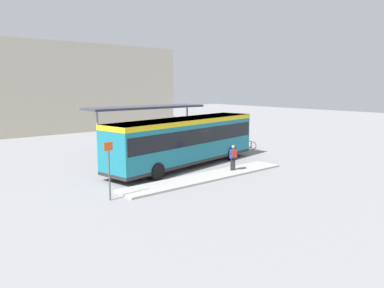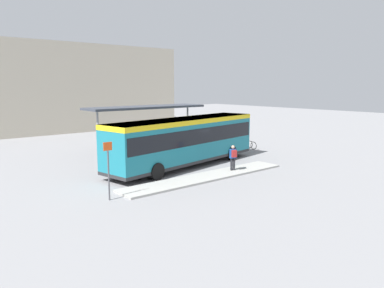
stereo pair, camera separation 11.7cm
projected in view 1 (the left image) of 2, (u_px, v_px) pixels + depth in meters
name	position (u px, v px, depth m)	size (l,w,h in m)	color
ground_plane	(185.00, 166.00, 25.26)	(120.00, 120.00, 0.00)	gray
curb_island	(207.00, 177.00, 22.08)	(11.42, 1.80, 0.12)	#9E9E99
city_bus	(185.00, 139.00, 24.97)	(12.55, 4.56, 3.23)	#197284
pedestrian_waiting	(233.00, 156.00, 23.37)	(0.46, 0.49, 1.58)	#232328
bicycle_white	(249.00, 145.00, 32.02)	(0.48, 1.61, 0.70)	black
bicycle_red	(244.00, 144.00, 32.65)	(0.48, 1.59, 0.69)	black
bicycle_blue	(238.00, 143.00, 33.10)	(0.48, 1.72, 0.74)	black
station_shelter	(146.00, 108.00, 30.63)	(10.26, 2.66, 3.71)	#383D47
potted_planter_near_shelter	(192.00, 142.00, 31.24)	(0.93, 0.93, 1.40)	slate
platform_sign	(109.00, 168.00, 17.55)	(0.44, 0.08, 2.80)	#4C4C51
station_building	(50.00, 88.00, 47.40)	(28.03, 14.94, 10.14)	#BCB29E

